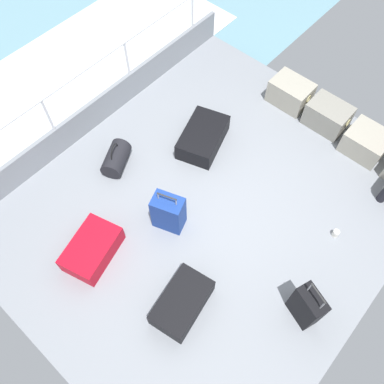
{
  "coord_description": "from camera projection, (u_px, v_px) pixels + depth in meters",
  "views": [
    {
      "loc": [
        1.48,
        -2.05,
        4.65
      ],
      "look_at": [
        -0.24,
        -0.12,
        0.25
      ],
      "focal_mm": 37.83,
      "sensor_mm": 36.0,
      "label": 1
    }
  ],
  "objects": [
    {
      "name": "ground_plane",
      "position": [
        211.0,
        207.0,
        5.31
      ],
      "size": [
        4.4,
        5.2,
        0.06
      ],
      "primitive_type": "cube",
      "color": "gray"
    },
    {
      "name": "gunwale_port",
      "position": [
        97.0,
        111.0,
        5.82
      ],
      "size": [
        0.06,
        5.2,
        0.45
      ],
      "primitive_type": "cube",
      "color": "gray",
      "rests_on": "ground_plane"
    },
    {
      "name": "railing_port",
      "position": [
        88.0,
        83.0,
        5.35
      ],
      "size": [
        0.04,
        4.2,
        1.02
      ],
      "color": "silver",
      "rests_on": "ground_plane"
    },
    {
      "name": "sea_wake",
      "position": [
        47.0,
        91.0,
        6.79
      ],
      "size": [
        12.0,
        12.0,
        0.01
      ],
      "color": "#6B99A8",
      "rests_on": "ground_plane"
    },
    {
      "name": "cargo_crate_0",
      "position": [
        290.0,
        93.0,
        6.05
      ],
      "size": [
        0.62,
        0.43,
        0.38
      ],
      "color": "#9E9989",
      "rests_on": "ground_plane"
    },
    {
      "name": "cargo_crate_1",
      "position": [
        328.0,
        116.0,
        5.83
      ],
      "size": [
        0.62,
        0.43,
        0.38
      ],
      "color": "gray",
      "rests_on": "ground_plane"
    },
    {
      "name": "cargo_crate_2",
      "position": [
        366.0,
        142.0,
        5.6
      ],
      "size": [
        0.59,
        0.49,
        0.35
      ],
      "color": "#9E9989",
      "rests_on": "ground_plane"
    },
    {
      "name": "suitcase_0",
      "position": [
        307.0,
        306.0,
        4.33
      ],
      "size": [
        0.39,
        0.3,
        0.78
      ],
      "color": "black",
      "rests_on": "ground_plane"
    },
    {
      "name": "suitcase_1",
      "position": [
        203.0,
        137.0,
        5.69
      ],
      "size": [
        0.74,
        0.93,
        0.28
      ],
      "color": "black",
      "rests_on": "ground_plane"
    },
    {
      "name": "suitcase_2",
      "position": [
        168.0,
        212.0,
        4.93
      ],
      "size": [
        0.44,
        0.36,
        0.68
      ],
      "color": "navy",
      "rests_on": "ground_plane"
    },
    {
      "name": "suitcase_3",
      "position": [
        182.0,
        303.0,
        4.52
      ],
      "size": [
        0.55,
        0.79,
        0.27
      ],
      "color": "black",
      "rests_on": "ground_plane"
    },
    {
      "name": "suitcase_4",
      "position": [
        92.0,
        249.0,
        4.84
      ],
      "size": [
        0.64,
        0.81,
        0.27
      ],
      "color": "#B70C1E",
      "rests_on": "ground_plane"
    },
    {
      "name": "duffel_bag",
      "position": [
        116.0,
        158.0,
        5.5
      ],
      "size": [
        0.47,
        0.56,
        0.41
      ],
      "color": "black",
      "rests_on": "ground_plane"
    },
    {
      "name": "paper_cup",
      "position": [
        336.0,
        233.0,
        5.04
      ],
      "size": [
        0.08,
        0.08,
        0.1
      ],
      "primitive_type": "cylinder",
      "color": "white",
      "rests_on": "ground_plane"
    }
  ]
}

